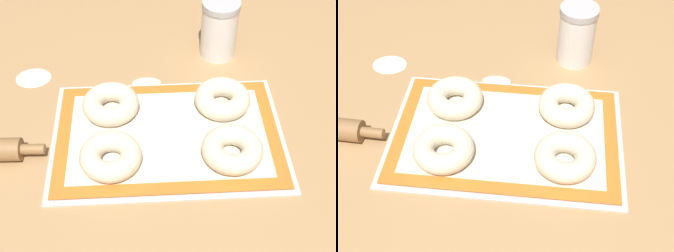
# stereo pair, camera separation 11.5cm
# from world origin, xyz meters

# --- Properties ---
(ground_plane) EXTENTS (2.80, 2.80, 0.00)m
(ground_plane) POSITION_xyz_m (0.00, 0.00, 0.00)
(ground_plane) COLOR #A87F51
(baking_tray) EXTENTS (0.52, 0.35, 0.01)m
(baking_tray) POSITION_xyz_m (-0.02, 0.00, 0.00)
(baking_tray) COLOR silver
(baking_tray) RESTS_ON ground_plane
(baking_mat) EXTENTS (0.50, 0.33, 0.00)m
(baking_mat) POSITION_xyz_m (-0.02, 0.00, 0.01)
(baking_mat) COLOR orange
(baking_mat) RESTS_ON baking_tray
(bagel_front_left) EXTENTS (0.13, 0.13, 0.05)m
(bagel_front_left) POSITION_xyz_m (-0.14, -0.08, 0.03)
(bagel_front_left) COLOR beige
(bagel_front_left) RESTS_ON baking_mat
(bagel_front_right) EXTENTS (0.13, 0.13, 0.05)m
(bagel_front_right) POSITION_xyz_m (0.11, -0.07, 0.03)
(bagel_front_right) COLOR beige
(bagel_front_right) RESTS_ON baking_mat
(bagel_back_left) EXTENTS (0.13, 0.13, 0.05)m
(bagel_back_left) POSITION_xyz_m (-0.15, 0.08, 0.03)
(bagel_back_left) COLOR beige
(bagel_back_left) RESTS_ON baking_mat
(bagel_back_right) EXTENTS (0.13, 0.13, 0.05)m
(bagel_back_right) POSITION_xyz_m (0.11, 0.08, 0.03)
(bagel_back_right) COLOR beige
(bagel_back_right) RESTS_ON baking_mat
(flour_canister) EXTENTS (0.10, 0.10, 0.16)m
(flour_canister) POSITION_xyz_m (0.13, 0.30, 0.08)
(flour_canister) COLOR white
(flour_canister) RESTS_ON ground_plane
(flour_patch_near) EXTENTS (0.07, 0.04, 0.00)m
(flour_patch_near) POSITION_xyz_m (-0.06, 0.19, 0.00)
(flour_patch_near) COLOR white
(flour_patch_near) RESTS_ON ground_plane
(flour_patch_far) EXTENTS (0.09, 0.08, 0.00)m
(flour_patch_far) POSITION_xyz_m (-0.35, 0.22, 0.00)
(flour_patch_far) COLOR white
(flour_patch_far) RESTS_ON ground_plane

